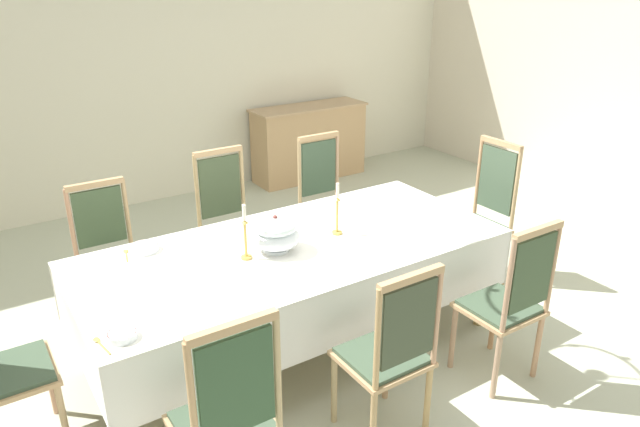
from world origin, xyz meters
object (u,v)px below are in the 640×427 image
Objects in this scene: chair_south_a at (228,416)px; chair_north_c at (326,199)px; chair_south_c at (509,300)px; chair_north_a at (109,253)px; candlestick_east at (337,214)px; bowl_near_right at (145,247)px; spoon_secondary at (126,253)px; chair_north_b at (229,221)px; spoon_primary at (98,342)px; candlestick_west at (245,237)px; chair_head_east at (483,213)px; dining_table at (294,255)px; bowl_near_left at (122,335)px; soup_tureen at (276,233)px; sideboard at (309,142)px; chair_south_b at (390,351)px.

chair_south_a is 2.76m from chair_north_c.
chair_north_a is at bearing 132.88° from chair_south_c.
chair_south_a and candlestick_east have the same top height.
bowl_near_right is (-1.18, 0.45, -0.12)m from candlestick_east.
spoon_secondary is at bearing 159.70° from candlestick_east.
chair_north_b is 6.49× the size of spoon_primary.
chair_north_b is at bearing 65.09° from chair_south_a.
chair_north_a is 0.58m from spoon_secondary.
bowl_near_right is at bearing -0.38° from spoon_secondary.
chair_south_a reaches higher than candlestick_west.
chair_south_c is 2.40m from spoon_secondary.
chair_head_east is at bearing 130.44° from chair_north_c.
chair_north_b reaches higher than candlestick_west.
candlestick_west reaches higher than chair_south_c.
dining_table is at bearing 46.89° from chair_south_a.
dining_table is 2.40× the size of chair_north_b.
candlestick_west is 0.99× the size of candlestick_east.
chair_north_a is at bearing 78.96° from bowl_near_left.
chair_south_c is at bearing -14.65° from bowl_near_left.
chair_south_c is (0.93, -2.02, -0.02)m from chair_north_b.
candlestick_west is at bearing 38.61° from chair_north_c.
dining_table is 0.23m from soup_tureen.
sideboard is (2.01, 2.01, -0.13)m from chair_north_b.
soup_tureen is at bearing -32.66° from bowl_near_right.
bowl_near_right is 1.01m from spoon_primary.
chair_south_c reaches higher than spoon_primary.
chair_south_b is 1.37m from bowl_near_left.
chair_head_east is (1.79, 0.00, -0.10)m from dining_table.
candlestick_east is 0.25× the size of sideboard.
candlestick_west is at bearing -42.39° from bowl_near_right.
chair_head_east is (2.73, 1.01, 0.02)m from chair_south_a.
soup_tureen is at bearing 22.08° from bowl_near_left.
dining_table is 0.95m from bowl_near_right.
chair_south_b reaches higher than spoon_primary.
bowl_near_left is 0.82× the size of spoon_primary.
chair_north_b is at bearing -0.07° from chair_north_c.
chair_north_a is 1.50m from spoon_primary.
chair_south_c is 2.30m from bowl_near_right.
chair_south_a is at bearing -179.78° from chair_south_b.
spoon_secondary is 3.91m from sideboard.
bowl_near_left is (-2.16, 0.56, 0.23)m from chair_south_c.
chair_north_c is (0.93, -0.00, -0.01)m from chair_north_b.
soup_tureen is (-0.12, 1.01, 0.33)m from chair_south_b.
chair_south_a is 3.64× the size of soup_tureen.
soup_tureen is (-0.13, 0.00, 0.19)m from dining_table.
chair_north_c is 2.28m from sideboard.
spoon_secondary is at bearing 73.00° from bowl_near_left.
chair_head_east is at bearing 150.56° from chair_north_b.
spoon_primary is (-0.39, 0.59, 0.20)m from chair_south_a.
chair_south_c reaches higher than spoon_secondary.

